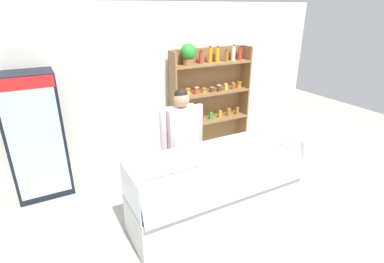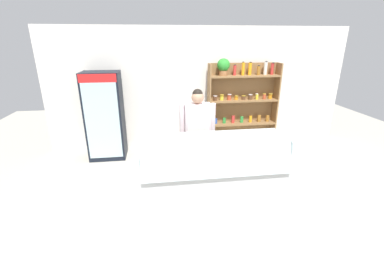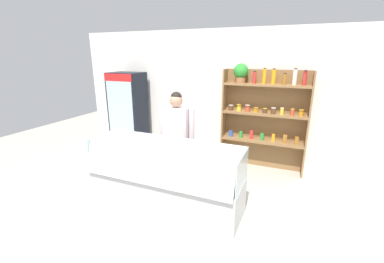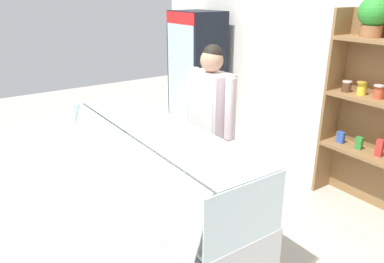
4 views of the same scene
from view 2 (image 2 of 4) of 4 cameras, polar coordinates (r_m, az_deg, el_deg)
name	(u,v)px [view 2 (image 2 of 4)]	position (r m, az deg, el deg)	size (l,w,h in m)	color
ground_plane	(221,191)	(4.48, 6.39, -12.96)	(12.00, 12.00, 0.00)	#B7B2A3
back_wall	(201,89)	(5.95, 1.91, 9.44)	(6.80, 0.10, 2.70)	white
drinks_fridge	(105,116)	(5.64, -18.79, 3.22)	(0.74, 0.57, 1.82)	black
shelving_unit	(240,98)	(5.95, 10.64, 7.31)	(1.60, 0.29, 2.04)	olive
deli_display_case	(213,178)	(4.21, 4.58, -10.28)	(2.25, 0.76, 1.01)	silver
shop_clerk	(197,127)	(4.52, 1.22, 1.10)	(0.64, 0.25, 1.63)	#2D2D38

